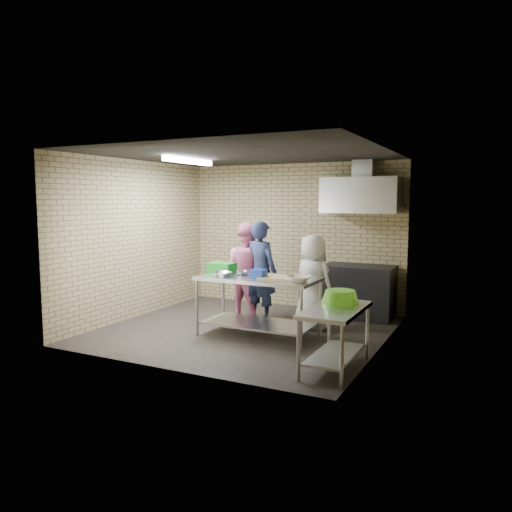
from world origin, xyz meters
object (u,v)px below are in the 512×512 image
(woman_white, at_px, (313,282))
(woman_pink, at_px, (247,271))
(prep_table, at_px, (258,306))
(bottle_red, at_px, (367,199))
(green_crate, at_px, (222,268))
(side_counter, at_px, (335,339))
(man_navy, at_px, (261,272))
(stove, at_px, (358,291))
(green_basin, at_px, (340,297))
(blue_tub, at_px, (259,274))

(woman_white, bearing_deg, woman_pink, 11.01)
(prep_table, distance_m, woman_white, 1.00)
(bottle_red, bearing_deg, green_crate, -132.70)
(green_crate, bearing_deg, woman_pink, 87.79)
(side_counter, bearing_deg, man_navy, 136.74)
(side_counter, xyz_separation_m, woman_white, (-0.90, 1.69, 0.37))
(side_counter, distance_m, bottle_red, 3.44)
(stove, distance_m, woman_white, 1.19)
(green_basin, relative_size, woman_white, 0.31)
(stove, relative_size, green_crate, 3.05)
(green_basin, bearing_deg, prep_table, 154.67)
(side_counter, xyz_separation_m, woman_pink, (-2.15, 1.85, 0.45))
(bottle_red, height_order, man_navy, bottle_red)
(stove, xyz_separation_m, woman_pink, (-1.70, -0.90, 0.37))
(stove, height_order, green_crate, green_crate)
(stove, bearing_deg, prep_table, -119.66)
(side_counter, height_order, green_crate, green_crate)
(prep_table, height_order, woman_pink, woman_pink)
(woman_pink, relative_size, woman_white, 1.10)
(stove, height_order, green_basin, green_basin)
(bottle_red, bearing_deg, man_navy, -137.69)
(side_counter, xyz_separation_m, stove, (-0.45, 2.75, 0.08))
(man_navy, distance_m, woman_white, 0.92)
(stove, xyz_separation_m, bottle_red, (0.05, 0.24, 1.58))
(green_crate, distance_m, green_basin, 2.31)
(side_counter, height_order, bottle_red, bottle_red)
(green_basin, height_order, woman_white, woman_white)
(green_crate, relative_size, woman_white, 0.26)
(green_crate, bearing_deg, green_basin, -20.58)
(man_navy, xyz_separation_m, woman_white, (0.91, -0.01, -0.10))
(bottle_red, relative_size, woman_white, 0.12)
(side_counter, height_order, man_navy, man_navy)
(green_basin, xyz_separation_m, bottle_red, (-0.38, 2.74, 1.19))
(green_crate, bearing_deg, stove, 44.31)
(green_basin, height_order, bottle_red, bottle_red)
(man_navy, bearing_deg, green_basin, 153.85)
(prep_table, relative_size, stove, 1.48)
(side_counter, height_order, stove, stove)
(green_basin, distance_m, woman_white, 1.69)
(prep_table, distance_m, green_crate, 0.88)
(blue_tub, bearing_deg, green_crate, 163.65)
(side_counter, relative_size, man_navy, 0.71)
(prep_table, height_order, man_navy, man_navy)
(green_crate, xyz_separation_m, man_navy, (0.37, 0.64, -0.12))
(green_crate, bearing_deg, side_counter, -25.95)
(green_crate, height_order, woman_pink, woman_pink)
(green_crate, xyz_separation_m, green_basin, (2.16, -0.81, -0.13))
(stove, bearing_deg, blue_tub, -117.18)
(blue_tub, height_order, green_basin, blue_tub)
(side_counter, relative_size, green_basin, 2.61)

